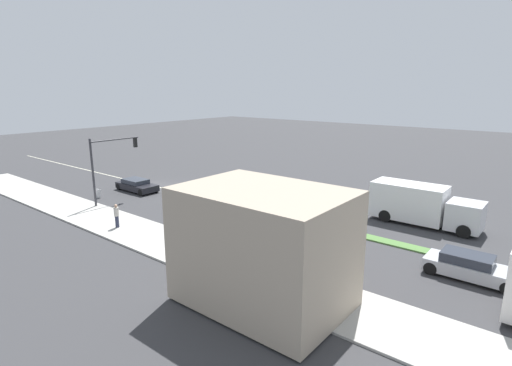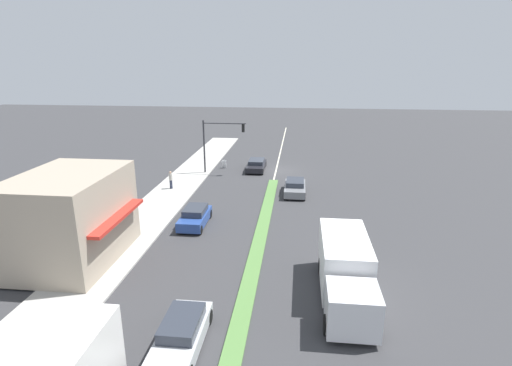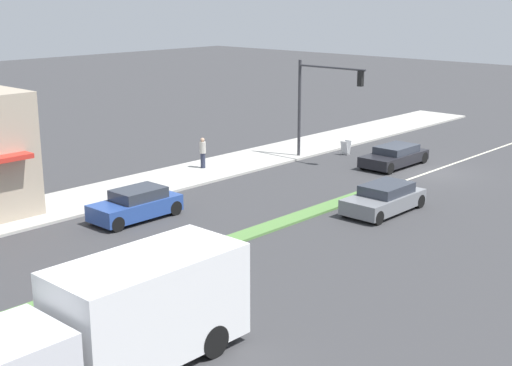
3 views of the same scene
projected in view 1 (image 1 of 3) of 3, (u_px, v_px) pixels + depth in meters
The scene contains 13 objects.
ground_plane at pixel (310, 224), 29.11m from camera, with size 160.00×160.00×0.00m, color #38383A.
sidewalk_right at pixel (233, 267), 21.96m from camera, with size 4.00×73.00×0.12m, color #B2AFA8.
median_strip at pixel (441, 255), 23.62m from camera, with size 0.90×46.00×0.10m, color #568442.
lane_marking_center at pixel (156, 187), 40.07m from camera, with size 0.16×60.00×0.01m, color beige.
building_corner_store at pixel (264, 246), 17.82m from camera, with size 5.86×7.36×5.30m.
traffic_signal_main at pixel (108, 159), 33.34m from camera, with size 4.59×0.34×5.60m.
pedestrian at pixel (117, 215), 27.87m from camera, with size 0.34×0.34×1.68m.
warning_aframe_sign at pixel (98, 194), 35.80m from camera, with size 0.45×0.53×0.84m.
delivery_truck at pixel (421, 205), 28.78m from camera, with size 2.44×7.50×2.87m.
sedan_dark at pixel (137, 185), 38.27m from camera, with size 1.91×4.42×1.15m.
coupe_blue at pixel (244, 228), 26.41m from camera, with size 1.76×3.92×1.33m.
sedan_silver at pixel (470, 267), 20.64m from camera, with size 1.77×4.43×1.34m.
suv_grey at pixel (228, 189), 36.81m from camera, with size 1.88×4.17×1.25m.
Camera 1 is at (24.01, 32.21, 9.68)m, focal length 28.00 mm.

